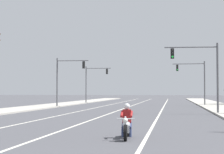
{
  "coord_description": "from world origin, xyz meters",
  "views": [
    {
      "loc": [
        5.21,
        -7.62,
        1.96
      ],
      "look_at": [
        1.33,
        16.71,
        2.91
      ],
      "focal_mm": 60.68,
      "sensor_mm": 36.0,
      "label": 1
    }
  ],
  "objects": [
    {
      "name": "traffic_signal_mid_right",
      "position": [
        8.41,
        46.34,
        4.07
      ],
      "size": [
        4.49,
        0.37,
        6.2
      ],
      "color": "#56565B",
      "rests_on": "ground"
    },
    {
      "name": "sidewalk_kerb_left",
      "position": [
        -10.97,
        40.0,
        0.07
      ],
      "size": [
        4.4,
        110.0,
        0.14
      ],
      "primitive_type": "cube",
      "color": "#ADA89E",
      "rests_on": "ground"
    },
    {
      "name": "traffic_signal_mid_left",
      "position": [
        -7.89,
        54.36,
        4.06
      ],
      "size": [
        4.29,
        0.37,
        6.2
      ],
      "color": "#56565B",
      "rests_on": "ground"
    },
    {
      "name": "lane_stripe_left",
      "position": [
        -3.91,
        45.0,
        0.0
      ],
      "size": [
        0.16,
        100.0,
        0.01
      ],
      "primitive_type": "cube",
      "color": "beige",
      "rests_on": "ground"
    },
    {
      "name": "traffic_signal_near_right",
      "position": [
        7.8,
        26.14,
        4.08
      ],
      "size": [
        4.66,
        0.58,
        6.2
      ],
      "color": "#56565B",
      "rests_on": "ground"
    },
    {
      "name": "traffic_signal_near_left",
      "position": [
        -8.03,
        38.52,
        4.05
      ],
      "size": [
        4.09,
        0.49,
        6.2
      ],
      "color": "#56565B",
      "rests_on": "ground"
    },
    {
      "name": "lane_stripe_center",
      "position": [
        -0.3,
        45.0,
        0.0
      ],
      "size": [
        0.16,
        100.0,
        0.01
      ],
      "primitive_type": "cube",
      "color": "beige",
      "rests_on": "ground"
    },
    {
      "name": "lane_stripe_right",
      "position": [
        4.11,
        45.0,
        0.0
      ],
      "size": [
        0.16,
        100.0,
        0.01
      ],
      "primitive_type": "cube",
      "color": "beige",
      "rests_on": "ground"
    },
    {
      "name": "sidewalk_kerb_right",
      "position": [
        10.97,
        40.0,
        0.07
      ],
      "size": [
        4.4,
        110.0,
        0.14
      ],
      "primitive_type": "cube",
      "color": "#ADA89E",
      "rests_on": "ground"
    },
    {
      "name": "motorcycle_with_rider",
      "position": [
        3.32,
        8.11,
        0.59
      ],
      "size": [
        0.7,
        2.19,
        1.46
      ],
      "color": "black",
      "rests_on": "ground"
    }
  ]
}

